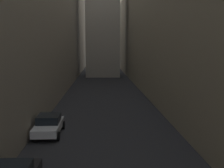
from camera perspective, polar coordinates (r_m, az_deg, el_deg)
ground_plane at (r=43.23m, az=-1.63°, el=-1.31°), size 264.00×264.00×0.00m
building_block_left at (r=46.38m, az=-16.54°, el=13.49°), size 12.08×108.00×23.42m
building_block_right at (r=46.54m, az=11.97°, el=15.00°), size 10.28×108.00×25.66m
parked_car_left_far at (r=22.08m, az=-12.53°, el=-7.93°), size 1.99×4.24×1.45m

